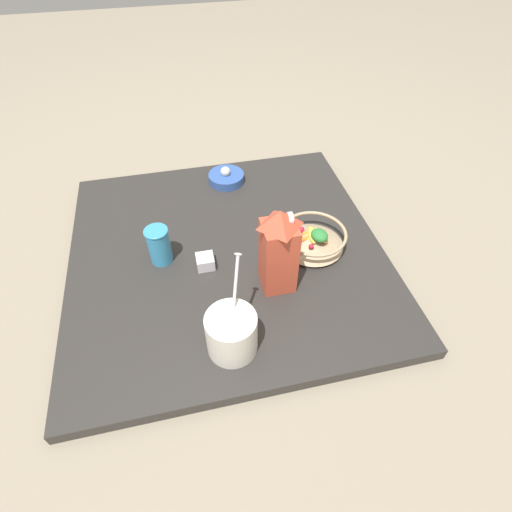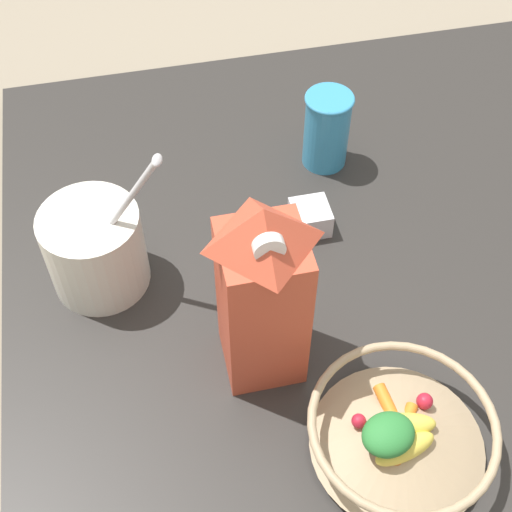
# 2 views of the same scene
# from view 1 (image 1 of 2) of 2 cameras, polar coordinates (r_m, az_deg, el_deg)

# --- Properties ---
(ground_plane) EXTENTS (6.00, 6.00, 0.00)m
(ground_plane) POSITION_cam_1_polar(r_m,az_deg,el_deg) (1.28, -4.12, -0.23)
(ground_plane) COLOR gray
(countertop) EXTENTS (0.96, 0.96, 0.04)m
(countertop) POSITION_cam_1_polar(r_m,az_deg,el_deg) (1.27, -4.16, 0.35)
(countertop) COLOR #2D2B28
(countertop) RESTS_ON ground_plane
(fruit_bowl) EXTENTS (0.21, 0.21, 0.08)m
(fruit_bowl) POSITION_cam_1_polar(r_m,az_deg,el_deg) (1.24, 8.18, 2.57)
(fruit_bowl) COLOR tan
(fruit_bowl) RESTS_ON countertop
(milk_carton) EXTENTS (0.09, 0.09, 0.27)m
(milk_carton) POSITION_cam_1_polar(r_m,az_deg,el_deg) (1.06, 3.26, 0.85)
(milk_carton) COLOR #CC4C33
(milk_carton) RESTS_ON countertop
(yogurt_tub) EXTENTS (0.17, 0.13, 0.24)m
(yogurt_tub) POSITION_cam_1_polar(r_m,az_deg,el_deg) (0.98, -3.52, -10.76)
(yogurt_tub) COLOR silver
(yogurt_tub) RESTS_ON countertop
(drinking_cup) EXTENTS (0.07, 0.07, 0.12)m
(drinking_cup) POSITION_cam_1_polar(r_m,az_deg,el_deg) (1.21, -13.69, 1.61)
(drinking_cup) COLOR #3893C6
(drinking_cup) RESTS_ON countertop
(spice_jar) EXTENTS (0.05, 0.05, 0.04)m
(spice_jar) POSITION_cam_1_polar(r_m,az_deg,el_deg) (1.20, -7.25, -0.86)
(spice_jar) COLOR silver
(spice_jar) RESTS_ON countertop
(garlic_bowl) EXTENTS (0.13, 0.13, 0.06)m
(garlic_bowl) POSITION_cam_1_polar(r_m,az_deg,el_deg) (1.53, -4.27, 11.15)
(garlic_bowl) COLOR #3356A3
(garlic_bowl) RESTS_ON countertop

